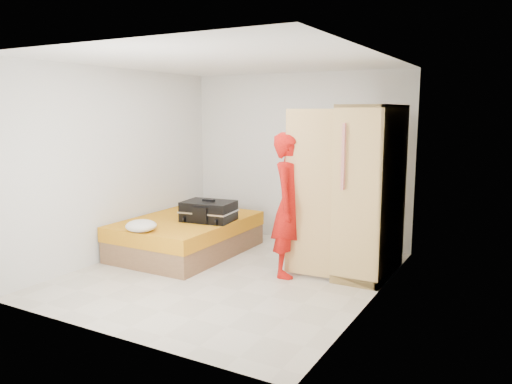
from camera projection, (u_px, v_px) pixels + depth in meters
The scene contains 7 objects.
room at pixel (229, 171), 6.05m from camera, with size 4.00×4.02×2.60m.
bed at pixel (187, 236), 7.17m from camera, with size 1.42×2.02×0.50m.
wardrobe at pixel (366, 195), 6.14m from camera, with size 1.17×1.21×2.10m.
person at pixel (290, 205), 6.11m from camera, with size 0.65×0.42×1.77m, color red.
suitcase at pixel (209, 211), 6.98m from camera, with size 0.77×0.61×0.31m.
round_cushion at pixel (141, 226), 6.37m from camera, with size 0.40×0.40×0.15m, color white.
pillow at pixel (216, 205), 7.89m from camera, with size 0.56×0.28×0.10m, color white.
Camera 1 is at (3.21, -5.09, 2.03)m, focal length 35.00 mm.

